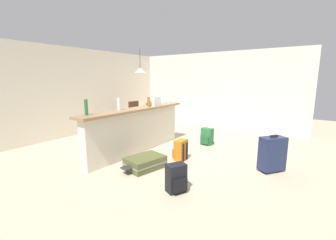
{
  "coord_description": "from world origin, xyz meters",
  "views": [
    {
      "loc": [
        -4.25,
        -2.88,
        1.65
      ],
      "look_at": [
        0.28,
        0.24,
        0.62
      ],
      "focal_mm": 24.1,
      "sensor_mm": 36.0,
      "label": 1
    }
  ],
  "objects_px": {
    "grocery_bag": "(155,101)",
    "dining_chair_far_side": "(132,114)",
    "bottle_amber": "(149,102)",
    "backpack_black": "(176,179)",
    "bottle_clear": "(170,99)",
    "backpack_green": "(207,137)",
    "pendant_lamp": "(140,70)",
    "suitcase_upright_navy": "(272,153)",
    "dining_chair_near_partition": "(154,117)",
    "bottle_green": "(86,107)",
    "suitcase_flat_olive": "(145,162)",
    "bottle_white": "(119,104)",
    "dining_table": "(142,111)",
    "backpack_orange": "(181,150)"
  },
  "relations": [
    {
      "from": "grocery_bag",
      "to": "dining_chair_far_side",
      "type": "relative_size",
      "value": 0.28
    },
    {
      "from": "bottle_white",
      "to": "dining_chair_near_partition",
      "type": "height_order",
      "value": "bottle_white"
    },
    {
      "from": "suitcase_flat_olive",
      "to": "backpack_orange",
      "type": "xyz_separation_m",
      "value": [
        0.75,
        -0.31,
        0.09
      ]
    },
    {
      "from": "bottle_clear",
      "to": "dining_chair_far_side",
      "type": "height_order",
      "value": "bottle_clear"
    },
    {
      "from": "backpack_green",
      "to": "bottle_clear",
      "type": "bearing_deg",
      "value": 102.23
    },
    {
      "from": "bottle_white",
      "to": "bottle_amber",
      "type": "xyz_separation_m",
      "value": [
        0.81,
        -0.12,
        -0.02
      ]
    },
    {
      "from": "bottle_green",
      "to": "backpack_black",
      "type": "xyz_separation_m",
      "value": [
        0.17,
        -1.8,
        -0.94
      ]
    },
    {
      "from": "dining_chair_near_partition",
      "to": "backpack_black",
      "type": "relative_size",
      "value": 2.21
    },
    {
      "from": "backpack_black",
      "to": "backpack_orange",
      "type": "bearing_deg",
      "value": 28.84
    },
    {
      "from": "bottle_clear",
      "to": "backpack_green",
      "type": "bearing_deg",
      "value": -77.77
    },
    {
      "from": "dining_chair_far_side",
      "to": "backpack_green",
      "type": "height_order",
      "value": "dining_chair_far_side"
    },
    {
      "from": "grocery_bag",
      "to": "dining_chair_far_side",
      "type": "distance_m",
      "value": 2.08
    },
    {
      "from": "bottle_white",
      "to": "dining_chair_far_side",
      "type": "bearing_deg",
      "value": 38.3
    },
    {
      "from": "pendant_lamp",
      "to": "suitcase_upright_navy",
      "type": "relative_size",
      "value": 1.11
    },
    {
      "from": "dining_table",
      "to": "bottle_green",
      "type": "bearing_deg",
      "value": -157.97
    },
    {
      "from": "suitcase_flat_olive",
      "to": "suitcase_upright_navy",
      "type": "relative_size",
      "value": 1.31
    },
    {
      "from": "suitcase_flat_olive",
      "to": "backpack_green",
      "type": "xyz_separation_m",
      "value": [
        2.04,
        -0.3,
        0.09
      ]
    },
    {
      "from": "pendant_lamp",
      "to": "suitcase_upright_navy",
      "type": "height_order",
      "value": "pendant_lamp"
    },
    {
      "from": "bottle_amber",
      "to": "bottle_clear",
      "type": "height_order",
      "value": "bottle_clear"
    },
    {
      "from": "grocery_bag",
      "to": "suitcase_upright_navy",
      "type": "bearing_deg",
      "value": -90.72
    },
    {
      "from": "bottle_amber",
      "to": "pendant_lamp",
      "type": "height_order",
      "value": "pendant_lamp"
    },
    {
      "from": "dining_chair_near_partition",
      "to": "backpack_green",
      "type": "xyz_separation_m",
      "value": [
        -0.1,
        -1.76,
        -0.31
      ]
    },
    {
      "from": "bottle_amber",
      "to": "suitcase_flat_olive",
      "type": "bearing_deg",
      "value": -144.3
    },
    {
      "from": "bottle_clear",
      "to": "dining_chair_far_side",
      "type": "relative_size",
      "value": 0.26
    },
    {
      "from": "backpack_green",
      "to": "bottle_white",
      "type": "bearing_deg",
      "value": 148.51
    },
    {
      "from": "dining_chair_near_partition",
      "to": "dining_chair_far_side",
      "type": "distance_m",
      "value": 0.98
    },
    {
      "from": "grocery_bag",
      "to": "dining_chair_near_partition",
      "type": "xyz_separation_m",
      "value": [
        0.92,
        0.75,
        -0.59
      ]
    },
    {
      "from": "bottle_amber",
      "to": "pendant_lamp",
      "type": "xyz_separation_m",
      "value": [
        1.15,
        1.25,
        0.76
      ]
    },
    {
      "from": "bottle_amber",
      "to": "grocery_bag",
      "type": "distance_m",
      "value": 0.22
    },
    {
      "from": "dining_chair_far_side",
      "to": "backpack_black",
      "type": "relative_size",
      "value": 2.21
    },
    {
      "from": "bottle_clear",
      "to": "suitcase_upright_navy",
      "type": "distance_m",
      "value": 2.84
    },
    {
      "from": "dining_table",
      "to": "backpack_orange",
      "type": "bearing_deg",
      "value": -121.84
    },
    {
      "from": "grocery_bag",
      "to": "dining_table",
      "type": "distance_m",
      "value": 1.62
    },
    {
      "from": "bottle_green",
      "to": "bottle_clear",
      "type": "bearing_deg",
      "value": -3.65
    },
    {
      "from": "dining_chair_far_side",
      "to": "bottle_white",
      "type": "bearing_deg",
      "value": -141.7
    },
    {
      "from": "bottle_amber",
      "to": "grocery_bag",
      "type": "relative_size",
      "value": 0.87
    },
    {
      "from": "bottle_amber",
      "to": "dining_chair_near_partition",
      "type": "height_order",
      "value": "bottle_amber"
    },
    {
      "from": "bottle_white",
      "to": "grocery_bag",
      "type": "height_order",
      "value": "bottle_white"
    },
    {
      "from": "bottle_green",
      "to": "dining_table",
      "type": "height_order",
      "value": "bottle_green"
    },
    {
      "from": "suitcase_upright_navy",
      "to": "pendant_lamp",
      "type": "bearing_deg",
      "value": 76.23
    },
    {
      "from": "bottle_green",
      "to": "suitcase_upright_navy",
      "type": "bearing_deg",
      "value": -57.74
    },
    {
      "from": "bottle_clear",
      "to": "dining_chair_near_partition",
      "type": "bearing_deg",
      "value": 67.62
    },
    {
      "from": "bottle_amber",
      "to": "backpack_black",
      "type": "xyz_separation_m",
      "value": [
        -1.41,
        -1.67,
        -0.91
      ]
    },
    {
      "from": "dining_table",
      "to": "suitcase_flat_olive",
      "type": "xyz_separation_m",
      "value": [
        -2.16,
        -1.95,
        -0.54
      ]
    },
    {
      "from": "suitcase_upright_navy",
      "to": "backpack_orange",
      "type": "distance_m",
      "value": 1.71
    },
    {
      "from": "bottle_white",
      "to": "backpack_orange",
      "type": "height_order",
      "value": "bottle_white"
    },
    {
      "from": "backpack_green",
      "to": "bottle_green",
      "type": "bearing_deg",
      "value": 156.44
    },
    {
      "from": "bottle_white",
      "to": "suitcase_upright_navy",
      "type": "relative_size",
      "value": 0.38
    },
    {
      "from": "pendant_lamp",
      "to": "bottle_amber",
      "type": "bearing_deg",
      "value": -132.53
    },
    {
      "from": "pendant_lamp",
      "to": "suitcase_upright_navy",
      "type": "distance_m",
      "value": 4.33
    }
  ]
}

